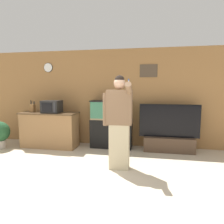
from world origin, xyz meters
TOP-DOWN VIEW (x-y plane):
  - ground_plane at (0.00, 0.00)m, footprint 18.00×18.00m
  - wall_back_paneled at (-0.00, 3.16)m, footprint 10.00×0.08m
  - counter_island at (-1.51, 2.62)m, footprint 1.50×0.58m
  - microwave at (-1.41, 2.59)m, footprint 0.46×0.39m
  - knife_block at (-1.98, 2.62)m, footprint 0.12×0.12m
  - aquarium_on_stand at (0.13, 2.87)m, footprint 1.08×0.40m
  - tv_on_stand at (1.59, 2.80)m, footprint 1.47×0.40m
  - person_standing at (0.53, 1.52)m, footprint 0.57×0.43m

SIDE VIEW (x-z plane):
  - ground_plane at x=0.00m, z-range 0.00..0.00m
  - tv_on_stand at x=1.59m, z-range -0.25..0.93m
  - counter_island at x=-1.51m, z-range 0.00..0.93m
  - aquarium_on_stand at x=0.13m, z-range 0.00..1.25m
  - person_standing at x=0.53m, z-range 0.04..1.86m
  - knife_block at x=-1.98m, z-range 0.88..1.20m
  - microwave at x=-1.41m, z-range 0.93..1.25m
  - wall_back_paneled at x=0.00m, z-range 0.00..2.60m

